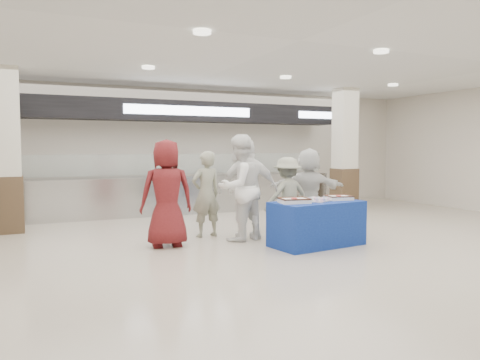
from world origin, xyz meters
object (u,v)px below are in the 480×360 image
sheet_cake_left (294,200)px  chef_tall (239,188)px  soldier_a (206,194)px  cupcake_tray (318,200)px  civilian_maroon (167,193)px  civilian_white (308,189)px  sheet_cake_right (339,197)px  display_table (317,224)px  chef_short (249,190)px  soldier_b (287,196)px

sheet_cake_left → chef_tall: (-0.54, 1.00, 0.14)m
soldier_a → sheet_cake_left: bearing=113.5°
cupcake_tray → civilian_maroon: (-2.33, 0.99, 0.11)m
cupcake_tray → soldier_a: size_ratio=0.33×
sheet_cake_left → civilian_white: bearing=50.2°
sheet_cake_left → soldier_a: size_ratio=0.32×
sheet_cake_right → civilian_white: 1.38m
display_table → soldier_a: soldier_a is taller
cupcake_tray → chef_tall: 1.42m
display_table → civilian_white: bearing=55.3°
sheet_cake_left → cupcake_tray: sheet_cake_left is taller
civilian_maroon → civilian_white: (3.06, 0.45, -0.08)m
civilian_maroon → chef_tall: bearing=-173.9°
sheet_cake_left → civilian_maroon: civilian_maroon is taller
soldier_a → chef_tall: (0.42, -0.56, 0.15)m
soldier_a → chef_short: chef_short is taller
sheet_cake_right → civilian_white: (0.26, 1.36, 0.03)m
display_table → cupcake_tray: cupcake_tray is taller
sheet_cake_left → sheet_cake_right: sheet_cake_left is taller
cupcake_tray → chef_short: chef_short is taller
chef_short → cupcake_tray: bearing=145.4°
soldier_a → chef_short: 0.84m
soldier_b → chef_tall: bearing=5.5°
cupcake_tray → civilian_maroon: size_ratio=0.29×
chef_tall → chef_short: 0.18m
civilian_white → civilian_maroon: bearing=28.3°
display_table → sheet_cake_right: (0.48, 0.06, 0.42)m
civilian_white → sheet_cake_right: bearing=99.1°
sheet_cake_left → soldier_b: bearing=64.8°
sheet_cake_right → civilian_maroon: size_ratio=0.26×
civilian_maroon → civilian_white: bearing=-165.8°
soldier_a → cupcake_tray: bearing=124.4°
civilian_maroon → soldier_a: civilian_maroon is taller
civilian_white → soldier_b: bearing=44.2°
chef_tall → chef_short: size_ratio=1.04×
sheet_cake_right → chef_short: bearing=145.9°
chef_tall → soldier_b: bearing=166.1°
sheet_cake_right → chef_tall: (-1.48, 0.91, 0.15)m
cupcake_tray → soldier_b: bearing=86.3°
display_table → sheet_cake_right: 0.64m
display_table → civilian_white: size_ratio=0.94×
cupcake_tray → soldier_b: 1.14m
sheet_cake_left → display_table: bearing=3.8°
cupcake_tray → civilian_maroon: bearing=157.0°
soldier_a → chef_tall: chef_tall is taller
chef_tall → cupcake_tray: bearing=113.6°
soldier_a → soldier_b: (1.49, -0.42, -0.06)m
civilian_maroon → soldier_b: civilian_maroon is taller
sheet_cake_right → soldier_b: soldier_b is taller
sheet_cake_left → civilian_white: 1.88m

